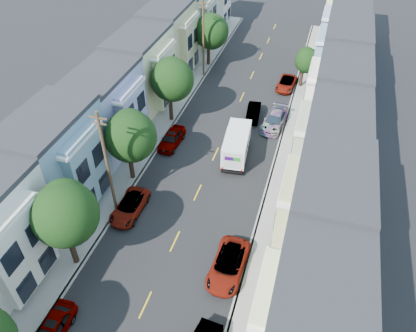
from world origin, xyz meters
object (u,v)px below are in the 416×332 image
lead_sedan (253,113)px  parked_right_d (286,84)px  parked_right_b (228,265)px  tree_d (171,80)px  parked_left_b (52,330)px  tree_e (211,32)px  fedex_truck (237,144)px  utility_pole_near (107,164)px  utility_pole_far (203,39)px  parked_left_d (172,139)px  tree_b (64,214)px  parked_left_c (130,207)px  parked_right_c (274,120)px  tree_far_r (306,61)px  tree_c (130,137)px

lead_sedan → parked_right_d: lead_sedan is taller
parked_right_b → parked_right_d: parked_right_b is taller
tree_d → parked_left_b: tree_d is taller
tree_e → fedex_truck: size_ratio=1.21×
utility_pole_near → utility_pole_far: (0.00, 26.00, 0.00)m
fedex_truck → parked_left_b: 23.19m
fedex_truck → parked_left_b: size_ratio=1.34×
tree_e → parked_left_d: bearing=-85.8°
fedex_truck → parked_right_d: fedex_truck is taller
tree_b → lead_sedan: (8.58, 23.99, -4.85)m
utility_pole_near → parked_left_d: size_ratio=2.14×
parked_left_b → parked_left_d: bearing=88.0°
parked_left_c → parked_right_c: size_ratio=0.93×
fedex_truck → lead_sedan: size_ratio=1.47×
tree_e → utility_pole_far: utility_pole_far is taller
utility_pole_near → tree_far_r: bearing=63.8°
tree_c → parked_right_d: (11.20, 21.69, -4.35)m
parked_left_b → tree_c: bearing=93.0°
tree_b → parked_right_d: bearing=70.7°
parked_right_d → utility_pole_near: bearing=-109.1°
tree_d → fedex_truck: size_ratio=1.27×
parked_left_c → parked_right_c: (9.80, 16.92, 0.10)m
utility_pole_near → parked_left_d: bearing=82.2°
tree_b → fedex_truck: tree_b is taller
tree_d → parked_left_d: size_ratio=1.62×
utility_pole_near → utility_pole_far: bearing=90.0°
tree_far_r → parked_right_b: size_ratio=0.98×
tree_e → parked_right_b: bearing=-71.1°
tree_far_r → utility_pole_far: utility_pole_far is taller
tree_far_r → parked_right_c: size_ratio=1.02×
tree_far_r → parked_right_b: (-2.00, -30.31, -2.89)m
fedex_truck → parked_right_d: bearing=74.3°
utility_pole_far → parked_right_c: size_ratio=1.96×
tree_d → parked_left_c: tree_d is taller
tree_c → parked_right_b: tree_c is taller
tree_far_r → utility_pole_near: bearing=-116.2°
parked_left_c → tree_c: bearing=108.7°
lead_sedan → parked_left_b: bearing=-109.6°
tree_d → parked_right_d: size_ratio=1.65×
fedex_truck → parked_left_c: bearing=-130.0°
tree_e → utility_pole_near: size_ratio=0.72×
tree_far_r → fedex_truck: bearing=-106.1°
utility_pole_near → parked_left_b: size_ratio=2.24×
parked_right_c → tree_far_r: bearing=84.6°
utility_pole_near → tree_e: bearing=90.0°
tree_far_r → parked_right_b: bearing=-93.8°
tree_d → parked_right_d: 16.53m
tree_c → tree_far_r: (13.20, 22.64, -1.37)m
tree_far_r → parked_right_b: tree_far_r is taller
tree_c → parked_left_d: size_ratio=1.57×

